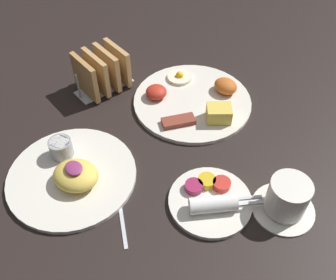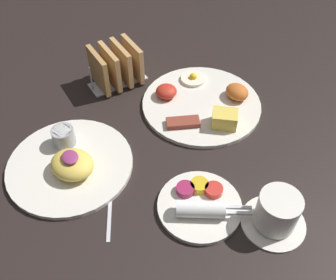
{
  "view_description": "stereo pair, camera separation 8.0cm",
  "coord_description": "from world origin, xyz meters",
  "px_view_note": "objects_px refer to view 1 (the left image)",
  "views": [
    {
      "loc": [
        0.48,
        -0.3,
        0.61
      ],
      "look_at": [
        0.06,
        0.05,
        0.03
      ],
      "focal_mm": 40.0,
      "sensor_mm": 36.0,
      "label": 1
    },
    {
      "loc": [
        0.52,
        -0.24,
        0.61
      ],
      "look_at": [
        0.06,
        0.05,
        0.03
      ],
      "focal_mm": 40.0,
      "sensor_mm": 36.0,
      "label": 2
    }
  ],
  "objects_px": {
    "plate_foreground": "(72,173)",
    "coffee_cup": "(287,199)",
    "plate_breakfast": "(194,100)",
    "plate_condiments": "(211,200)",
    "toast_rack": "(102,72)"
  },
  "relations": [
    {
      "from": "plate_breakfast",
      "to": "plate_condiments",
      "type": "height_order",
      "value": "plate_breakfast"
    },
    {
      "from": "plate_breakfast",
      "to": "coffee_cup",
      "type": "distance_m",
      "value": 0.35
    },
    {
      "from": "plate_foreground",
      "to": "coffee_cup",
      "type": "xyz_separation_m",
      "value": [
        0.32,
        0.27,
        0.02
      ]
    },
    {
      "from": "plate_breakfast",
      "to": "plate_foreground",
      "type": "bearing_deg",
      "value": -88.09
    },
    {
      "from": "plate_breakfast",
      "to": "plate_foreground",
      "type": "height_order",
      "value": "plate_foreground"
    },
    {
      "from": "coffee_cup",
      "to": "plate_foreground",
      "type": "bearing_deg",
      "value": -140.32
    },
    {
      "from": "coffee_cup",
      "to": "plate_condiments",
      "type": "bearing_deg",
      "value": -135.73
    },
    {
      "from": "plate_foreground",
      "to": "coffee_cup",
      "type": "bearing_deg",
      "value": 39.68
    },
    {
      "from": "plate_breakfast",
      "to": "plate_condiments",
      "type": "xyz_separation_m",
      "value": [
        0.24,
        -0.17,
        0.0
      ]
    },
    {
      "from": "plate_breakfast",
      "to": "plate_foreground",
      "type": "distance_m",
      "value": 0.35
    },
    {
      "from": "toast_rack",
      "to": "plate_breakfast",
      "type": "bearing_deg",
      "value": 35.11
    },
    {
      "from": "plate_breakfast",
      "to": "coffee_cup",
      "type": "bearing_deg",
      "value": -12.9
    },
    {
      "from": "plate_foreground",
      "to": "coffee_cup",
      "type": "height_order",
      "value": "coffee_cup"
    },
    {
      "from": "plate_breakfast",
      "to": "plate_condiments",
      "type": "relative_size",
      "value": 1.78
    },
    {
      "from": "plate_condiments",
      "to": "plate_foreground",
      "type": "xyz_separation_m",
      "value": [
        -0.23,
        -0.17,
        0.0
      ]
    }
  ]
}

